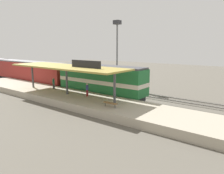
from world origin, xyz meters
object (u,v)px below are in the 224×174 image
(locomotive, at_px, (100,80))
(freight_car, at_px, (85,76))
(platform_bench, at_px, (110,103))
(person_walking, at_px, (87,89))
(light_mast, at_px, (117,40))
(passenger_carriage_front, at_px, (30,72))
(person_waiting, at_px, (54,83))

(locomotive, height_order, freight_car, locomotive)
(platform_bench, height_order, person_walking, person_walking)
(freight_car, bearing_deg, platform_bench, -127.11)
(freight_car, height_order, light_mast, light_mast)
(locomotive, bearing_deg, passenger_carriage_front, 90.00)
(locomotive, relative_size, person_waiting, 8.44)
(light_mast, bearing_deg, platform_bench, -146.41)
(passenger_carriage_front, bearing_deg, person_walking, -101.45)
(platform_bench, relative_size, freight_car, 0.14)
(platform_bench, bearing_deg, locomotive, 47.20)
(locomotive, height_order, passenger_carriage_front, locomotive)
(platform_bench, distance_m, person_walking, 5.83)
(platform_bench, height_order, freight_car, freight_car)
(passenger_carriage_front, xyz_separation_m, person_waiting, (-3.47, -11.68, -0.46))
(person_waiting, xyz_separation_m, person_walking, (-0.39, -7.39, 0.00))
(freight_car, height_order, person_waiting, freight_car)
(passenger_carriage_front, height_order, light_mast, light_mast)
(platform_bench, bearing_deg, passenger_carriage_front, 76.23)
(platform_bench, bearing_deg, freight_car, 52.89)
(passenger_carriage_front, bearing_deg, platform_bench, -103.77)
(light_mast, bearing_deg, person_waiting, 162.13)
(platform_bench, bearing_deg, light_mast, 33.59)
(locomotive, xyz_separation_m, person_walking, (-3.86, -1.08, -0.56))
(platform_bench, distance_m, light_mast, 18.01)
(freight_car, relative_size, light_mast, 1.03)
(passenger_carriage_front, distance_m, light_mast, 18.23)
(freight_car, bearing_deg, person_waiting, -171.46)
(passenger_carriage_front, height_order, freight_car, passenger_carriage_front)
(person_walking, bearing_deg, locomotive, 15.55)
(platform_bench, height_order, light_mast, light_mast)
(passenger_carriage_front, bearing_deg, person_waiting, -106.56)
(locomotive, xyz_separation_m, freight_car, (4.60, 7.53, -0.44))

